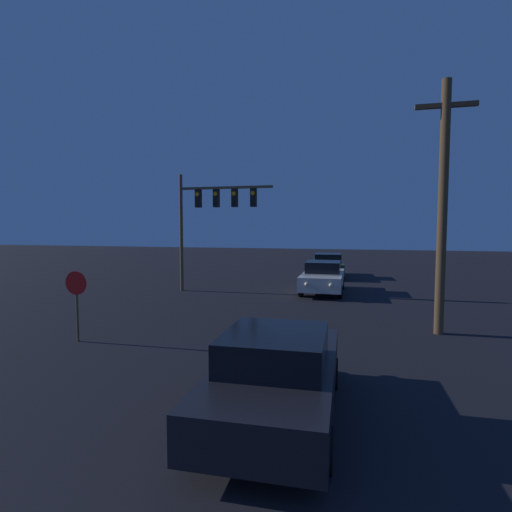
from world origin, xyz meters
TOP-DOWN VIEW (x-y plane):
  - car_near at (1.91, 6.77)m, footprint 2.09×4.76m
  - car_mid at (1.65, 20.31)m, footprint 2.02×4.73m
  - car_far at (1.46, 26.71)m, footprint 2.31×4.83m
  - traffic_signal_mast at (-3.94, 19.12)m, footprint 4.88×0.30m
  - stop_sign at (-4.52, 9.87)m, footprint 0.68×0.07m
  - utility_pole at (5.74, 13.30)m, footprint 1.75×0.28m

SIDE VIEW (x-z plane):
  - car_near at x=1.91m, z-range 0.00..1.55m
  - car_mid at x=1.65m, z-range 0.00..1.55m
  - car_far at x=1.46m, z-range 0.00..1.55m
  - stop_sign at x=-4.52m, z-range 0.40..2.44m
  - utility_pole at x=5.74m, z-range 0.17..7.83m
  - traffic_signal_mast at x=-3.94m, z-range 1.20..7.15m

